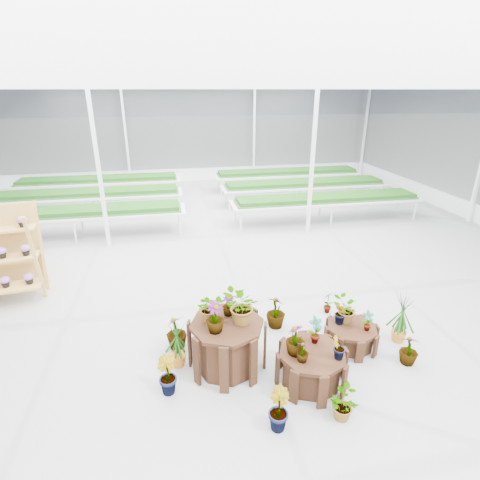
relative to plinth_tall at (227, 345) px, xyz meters
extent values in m
plane|color=gray|center=(0.43, 1.60, -0.41)|extent=(24.00, 24.00, 0.00)
cylinder|color=#321B0E|center=(0.00, 0.00, 0.00)|extent=(1.45, 1.45, 0.82)
cylinder|color=#321B0E|center=(1.20, -0.60, -0.13)|extent=(1.11, 1.11, 0.56)
cylinder|color=#321B0E|center=(2.20, 0.10, -0.21)|extent=(1.00, 1.00, 0.40)
imported|color=#174410|center=(-0.25, 0.13, 0.64)|extent=(0.45, 0.40, 0.45)
imported|color=#174410|center=(0.22, -0.07, 0.71)|extent=(0.70, 0.71, 0.60)
imported|color=#174410|center=(0.06, 0.23, 0.59)|extent=(0.24, 0.24, 0.35)
imported|color=#174410|center=(-0.20, -0.18, 0.65)|extent=(0.38, 0.38, 0.48)
imported|color=#174410|center=(0.93, -0.57, 0.40)|extent=(0.40, 0.40, 0.51)
imported|color=#174410|center=(1.50, -0.81, 0.34)|extent=(0.26, 0.23, 0.39)
imported|color=#174410|center=(1.31, -0.39, 0.37)|extent=(0.28, 0.22, 0.46)
imported|color=#174410|center=(0.98, -0.75, 0.31)|extent=(0.25, 0.25, 0.32)
imported|color=#174410|center=(2.01, 0.20, 0.20)|extent=(0.20, 0.24, 0.43)
imported|color=#174410|center=(2.38, -0.05, 0.18)|extent=(0.22, 0.16, 0.38)
imported|color=#174410|center=(2.13, 0.25, 0.23)|extent=(0.44, 0.38, 0.48)
imported|color=#174410|center=(-0.97, -0.40, -0.11)|extent=(0.41, 0.42, 0.60)
imported|color=#174410|center=(-0.79, 0.63, -0.09)|extent=(0.50, 0.50, 0.64)
imported|color=#174410|center=(0.47, -1.31, -0.11)|extent=(0.28, 0.35, 0.61)
imported|color=#174410|center=(1.36, -1.32, -0.18)|extent=(0.37, 0.42, 0.45)
imported|color=#174410|center=(2.92, -0.49, -0.15)|extent=(0.40, 0.40, 0.53)
imported|color=#174410|center=(2.23, 1.18, -0.17)|extent=(0.31, 0.29, 0.49)
imported|color=#174410|center=(1.07, 0.91, -0.09)|extent=(0.52, 0.52, 0.65)
imported|color=#174410|center=(-0.07, 1.08, -0.14)|extent=(0.56, 0.60, 0.54)
camera|label=1|loc=(-0.71, -4.86, 3.79)|focal=28.00mm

